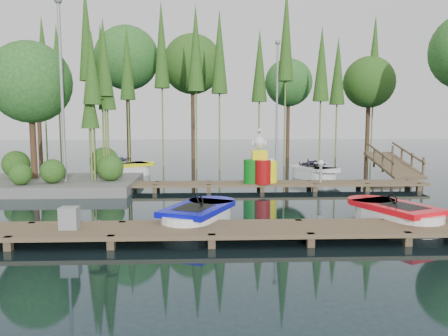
{
  "coord_description": "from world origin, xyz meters",
  "views": [
    {
      "loc": [
        -0.12,
        -14.29,
        2.77
      ],
      "look_at": [
        0.5,
        0.5,
        1.1
      ],
      "focal_mm": 35.0,
      "sensor_mm": 36.0,
      "label": 1
    }
  ],
  "objects_px": {
    "drum_cluster": "(260,167)",
    "yellow_barrel": "(270,172)",
    "utility_cabinet": "(69,218)",
    "island": "(49,108)",
    "boat_blue": "(199,217)",
    "boat_yellow_far": "(126,169)",
    "boat_red": "(395,216)"
  },
  "relations": [
    {
      "from": "boat_red",
      "to": "drum_cluster",
      "type": "relative_size",
      "value": 1.45
    },
    {
      "from": "drum_cluster",
      "to": "yellow_barrel",
      "type": "bearing_deg",
      "value": 21.17
    },
    {
      "from": "boat_yellow_far",
      "to": "utility_cabinet",
      "type": "distance_m",
      "value": 11.78
    },
    {
      "from": "boat_red",
      "to": "boat_yellow_far",
      "type": "height_order",
      "value": "boat_yellow_far"
    },
    {
      "from": "island",
      "to": "yellow_barrel",
      "type": "bearing_deg",
      "value": -5.21
    },
    {
      "from": "island",
      "to": "utility_cabinet",
      "type": "relative_size",
      "value": 13.64
    },
    {
      "from": "island",
      "to": "boat_red",
      "type": "relative_size",
      "value": 2.22
    },
    {
      "from": "island",
      "to": "yellow_barrel",
      "type": "xyz_separation_m",
      "value": [
        8.67,
        -0.79,
        -2.46
      ]
    },
    {
      "from": "yellow_barrel",
      "to": "utility_cabinet",
      "type": "bearing_deg",
      "value": -128.54
    },
    {
      "from": "island",
      "to": "boat_blue",
      "type": "distance_m",
      "value": 9.41
    },
    {
      "from": "boat_yellow_far",
      "to": "yellow_barrel",
      "type": "height_order",
      "value": "boat_yellow_far"
    },
    {
      "from": "utility_cabinet",
      "to": "boat_blue",
      "type": "bearing_deg",
      "value": 21.61
    },
    {
      "from": "island",
      "to": "boat_blue",
      "type": "bearing_deg",
      "value": -47.99
    },
    {
      "from": "boat_blue",
      "to": "utility_cabinet",
      "type": "distance_m",
      "value": 3.12
    },
    {
      "from": "utility_cabinet",
      "to": "yellow_barrel",
      "type": "relative_size",
      "value": 0.58
    },
    {
      "from": "boat_yellow_far",
      "to": "drum_cluster",
      "type": "bearing_deg",
      "value": -49.6
    },
    {
      "from": "island",
      "to": "yellow_barrel",
      "type": "distance_m",
      "value": 9.05
    },
    {
      "from": "boat_blue",
      "to": "boat_red",
      "type": "relative_size",
      "value": 0.99
    },
    {
      "from": "island",
      "to": "boat_yellow_far",
      "type": "xyz_separation_m",
      "value": [
        2.26,
        3.96,
        -2.88
      ]
    },
    {
      "from": "utility_cabinet",
      "to": "island",
      "type": "bearing_deg",
      "value": 111.66
    },
    {
      "from": "drum_cluster",
      "to": "boat_red",
      "type": "bearing_deg",
      "value": -64.26
    },
    {
      "from": "island",
      "to": "boat_blue",
      "type": "xyz_separation_m",
      "value": [
        5.99,
        -6.65,
        -2.92
      ]
    },
    {
      "from": "island",
      "to": "drum_cluster",
      "type": "bearing_deg",
      "value": -6.53
    },
    {
      "from": "yellow_barrel",
      "to": "drum_cluster",
      "type": "xyz_separation_m",
      "value": [
        -0.4,
        -0.16,
        0.19
      ]
    },
    {
      "from": "boat_yellow_far",
      "to": "drum_cluster",
      "type": "height_order",
      "value": "drum_cluster"
    },
    {
      "from": "boat_yellow_far",
      "to": "yellow_barrel",
      "type": "distance_m",
      "value": 7.99
    },
    {
      "from": "boat_blue",
      "to": "island",
      "type": "bearing_deg",
      "value": 156.9
    },
    {
      "from": "boat_yellow_far",
      "to": "utility_cabinet",
      "type": "bearing_deg",
      "value": -96.3
    },
    {
      "from": "yellow_barrel",
      "to": "drum_cluster",
      "type": "relative_size",
      "value": 0.4
    },
    {
      "from": "boat_red",
      "to": "boat_blue",
      "type": "bearing_deg",
      "value": 155.84
    },
    {
      "from": "utility_cabinet",
      "to": "boat_red",
      "type": "bearing_deg",
      "value": 7.59
    },
    {
      "from": "utility_cabinet",
      "to": "drum_cluster",
      "type": "bearing_deg",
      "value": 52.92
    }
  ]
}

